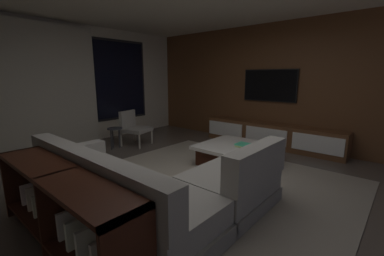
# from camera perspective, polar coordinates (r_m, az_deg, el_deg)

# --- Properties ---
(floor) EXTENTS (9.20, 9.20, 0.00)m
(floor) POSITION_cam_1_polar(r_m,az_deg,el_deg) (3.68, 0.02, -13.32)
(floor) COLOR #564C44
(back_wall_with_window) EXTENTS (6.60, 0.30, 2.70)m
(back_wall_with_window) POSITION_cam_1_polar(r_m,az_deg,el_deg) (6.31, -26.39, 8.54)
(back_wall_with_window) COLOR beige
(back_wall_with_window) RESTS_ON floor
(media_wall) EXTENTS (0.12, 7.80, 2.70)m
(media_wall) POSITION_cam_1_polar(r_m,az_deg,el_deg) (6.00, 19.77, 9.02)
(media_wall) COLOR brown
(media_wall) RESTS_ON floor
(area_rug) EXTENTS (3.20, 3.80, 0.01)m
(area_rug) POSITION_cam_1_polar(r_m,az_deg,el_deg) (3.87, 4.63, -11.95)
(area_rug) COLOR gray
(area_rug) RESTS_ON floor
(sectional_couch) EXTENTS (1.98, 2.50, 0.82)m
(sectional_couch) POSITION_cam_1_polar(r_m,az_deg,el_deg) (2.98, -9.32, -13.57)
(sectional_couch) COLOR gray
(sectional_couch) RESTS_ON floor
(coffee_table) EXTENTS (1.16, 1.16, 0.36)m
(coffee_table) POSITION_cam_1_polar(r_m,az_deg,el_deg) (4.57, 9.69, -5.90)
(coffee_table) COLOR #34160C
(coffee_table) RESTS_ON floor
(book_stack_on_coffee_table) EXTENTS (0.25, 0.22, 0.05)m
(book_stack_on_coffee_table) POSITION_cam_1_polar(r_m,az_deg,el_deg) (4.46, 11.50, -3.80)
(book_stack_on_coffee_table) COLOR #A5B86E
(book_stack_on_coffee_table) RESTS_ON coffee_table
(accent_chair_near_window) EXTENTS (0.67, 0.69, 0.78)m
(accent_chair_near_window) POSITION_cam_1_polar(r_m,az_deg,el_deg) (5.91, -13.15, 0.42)
(accent_chair_near_window) COLOR #B2ADA0
(accent_chair_near_window) RESTS_ON floor
(side_stool) EXTENTS (0.32, 0.32, 0.46)m
(side_stool) POSITION_cam_1_polar(r_m,az_deg,el_deg) (5.70, -17.08, -0.82)
(side_stool) COLOR #333338
(side_stool) RESTS_ON floor
(media_console) EXTENTS (0.46, 3.10, 0.52)m
(media_console) POSITION_cam_1_polar(r_m,az_deg,el_deg) (5.89, 17.54, -1.66)
(media_console) COLOR brown
(media_console) RESTS_ON floor
(mounted_tv) EXTENTS (0.05, 1.23, 0.71)m
(mounted_tv) POSITION_cam_1_polar(r_m,az_deg,el_deg) (6.00, 17.14, 9.19)
(mounted_tv) COLOR black
(console_table_behind_couch) EXTENTS (0.40, 2.10, 0.74)m
(console_table_behind_couch) POSITION_cam_1_polar(r_m,az_deg,el_deg) (2.62, -27.44, -15.43)
(console_table_behind_couch) COLOR #34160C
(console_table_behind_couch) RESTS_ON floor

